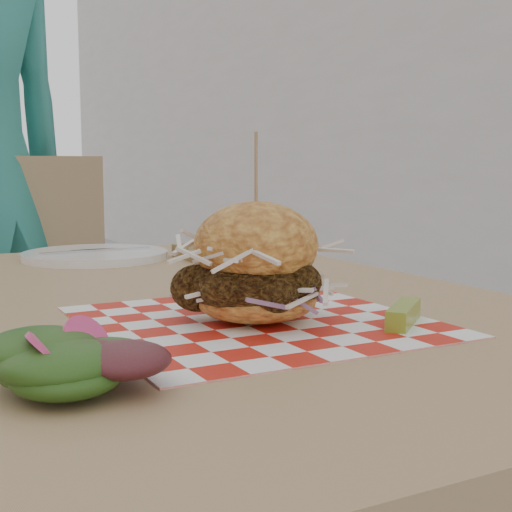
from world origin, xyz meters
The scene contains 8 objects.
patio_table centered at (-0.16, -0.03, 0.67)m, with size 0.80×1.20×0.75m.
patio_chair centered at (-0.15, 1.00, 0.55)m, with size 0.44×0.45×0.95m.
paper_liner centered at (-0.15, -0.22, 0.75)m, with size 0.36×0.36×0.00m, color red.
sandwich centered at (-0.15, -0.22, 0.81)m, with size 0.18×0.18×0.21m.
pickle_spear centered at (-0.01, -0.31, 0.76)m, with size 0.10×0.02×0.02m, color olive.
side_salad centered at (-0.39, -0.37, 0.76)m, with size 0.14×0.14×0.05m.
place_setting centered at (-0.16, 0.40, 0.76)m, with size 0.27×0.27×0.02m.
kraft_tray centered at (0.06, 0.31, 0.77)m, with size 0.15×0.12×0.06m.
Camera 1 is at (-0.51, -0.91, 0.92)m, focal length 50.00 mm.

